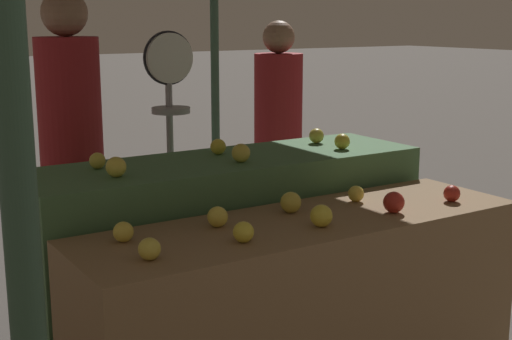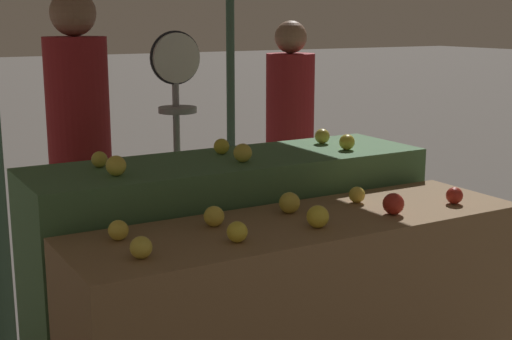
{
  "view_description": "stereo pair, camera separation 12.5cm",
  "coord_description": "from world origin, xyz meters",
  "views": [
    {
      "loc": [
        -1.61,
        -2.17,
        1.66
      ],
      "look_at": [
        -0.04,
        0.3,
        1.03
      ],
      "focal_mm": 50.0,
      "sensor_mm": 36.0,
      "label": 1
    },
    {
      "loc": [
        -1.51,
        -2.23,
        1.66
      ],
      "look_at": [
        -0.04,
        0.3,
        1.03
      ],
      "focal_mm": 50.0,
      "sensor_mm": 36.0,
      "label": 2
    }
  ],
  "objects": [
    {
      "name": "display_counter_front",
      "position": [
        0.0,
        0.0,
        0.44
      ],
      "size": [
        1.88,
        0.55,
        0.88
      ],
      "primitive_type": "cube",
      "color": "olive",
      "rests_on": "ground_plane"
    },
    {
      "name": "display_counter_back",
      "position": [
        0.0,
        0.6,
        0.51
      ],
      "size": [
        1.88,
        0.55,
        1.03
      ],
      "primitive_type": "cube",
      "color": "#4C7A4C",
      "rests_on": "ground_plane"
    },
    {
      "name": "apple_front_0",
      "position": [
        -0.72,
        -0.11,
        0.92
      ],
      "size": [
        0.08,
        0.08,
        0.08
      ],
      "primitive_type": "sphere",
      "color": "gold",
      "rests_on": "display_counter_front"
    },
    {
      "name": "apple_front_1",
      "position": [
        -0.36,
        -0.12,
        0.92
      ],
      "size": [
        0.08,
        0.08,
        0.08
      ],
      "primitive_type": "sphere",
      "color": "gold",
      "rests_on": "display_counter_front"
    },
    {
      "name": "apple_front_2",
      "position": [
        -0.01,
        -0.11,
        0.92
      ],
      "size": [
        0.09,
        0.09,
        0.09
      ],
      "primitive_type": "sphere",
      "color": "gold",
      "rests_on": "display_counter_front"
    },
    {
      "name": "apple_front_3",
      "position": [
        0.36,
        -0.11,
        0.92
      ],
      "size": [
        0.09,
        0.09,
        0.09
      ],
      "primitive_type": "sphere",
      "color": "#AD281E",
      "rests_on": "display_counter_front"
    },
    {
      "name": "apple_front_4",
      "position": [
        0.7,
        -0.11,
        0.92
      ],
      "size": [
        0.07,
        0.07,
        0.07
      ],
      "primitive_type": "sphere",
      "color": "#AD281E",
      "rests_on": "display_counter_front"
    },
    {
      "name": "apple_front_5",
      "position": [
        -0.71,
        0.12,
        0.92
      ],
      "size": [
        0.07,
        0.07,
        0.07
      ],
      "primitive_type": "sphere",
      "color": "yellow",
      "rests_on": "display_counter_front"
    },
    {
      "name": "apple_front_6",
      "position": [
        -0.34,
        0.1,
        0.92
      ],
      "size": [
        0.08,
        0.08,
        0.08
      ],
      "primitive_type": "sphere",
      "color": "yellow",
      "rests_on": "display_counter_front"
    },
    {
      "name": "apple_front_7",
      "position": [
        0.01,
        0.12,
        0.92
      ],
      "size": [
        0.09,
        0.09,
        0.09
      ],
      "primitive_type": "sphere",
      "color": "gold",
      "rests_on": "display_counter_front"
    },
    {
      "name": "apple_front_8",
      "position": [
        0.35,
        0.11,
        0.91
      ],
      "size": [
        0.07,
        0.07,
        0.07
      ],
      "primitive_type": "sphere",
      "color": "yellow",
      "rests_on": "display_counter_front"
    },
    {
      "name": "apple_back_0",
      "position": [
        -0.58,
        0.5,
        1.07
      ],
      "size": [
        0.08,
        0.08,
        0.08
      ],
      "primitive_type": "sphere",
      "color": "yellow",
      "rests_on": "display_counter_back"
    },
    {
      "name": "apple_back_1",
      "position": [
        -0.0,
        0.49,
        1.07
      ],
      "size": [
        0.08,
        0.08,
        0.08
      ],
      "primitive_type": "sphere",
      "color": "gold",
      "rests_on": "display_counter_back"
    },
    {
      "name": "apple_back_2",
      "position": [
        0.58,
        0.5,
        1.06
      ],
      "size": [
        0.08,
        0.08,
        0.08
      ],
      "primitive_type": "sphere",
      "color": "gold",
      "rests_on": "display_counter_back"
    },
    {
      "name": "apple_back_3",
      "position": [
        -0.59,
        0.7,
        1.06
      ],
      "size": [
        0.07,
        0.07,
        0.07
      ],
      "primitive_type": "sphere",
      "color": "gold",
      "rests_on": "display_counter_back"
    },
    {
      "name": "apple_back_4",
      "position": [
        0.01,
        0.71,
        1.06
      ],
      "size": [
        0.07,
        0.07,
        0.07
      ],
      "primitive_type": "sphere",
      "color": "gold",
      "rests_on": "display_counter_back"
    },
    {
      "name": "apple_back_5",
      "position": [
        0.58,
        0.7,
        1.06
      ],
      "size": [
        0.08,
        0.08,
        0.08
      ],
      "primitive_type": "sphere",
      "color": "gold",
      "rests_on": "display_counter_back"
    },
    {
      "name": "produce_scale",
      "position": [
        -0.01,
        1.18,
        1.16
      ],
      "size": [
        0.28,
        0.2,
        1.59
      ],
      "color": "#99999E",
      "rests_on": "ground_plane"
    },
    {
      "name": "person_vendor_at_scale",
      "position": [
        -0.45,
        1.45,
        1.06
      ],
      "size": [
        0.44,
        0.44,
        1.8
      ],
      "rotation": [
        0.0,
        0.0,
        3.63
      ],
      "color": "#2D2D38",
      "rests_on": "ground_plane"
    },
    {
      "name": "person_customer_left",
      "position": [
        1.09,
        1.8,
        0.95
      ],
      "size": [
        0.36,
        0.36,
        1.64
      ],
      "rotation": [
        0.0,
        0.0,
        3.03
      ],
      "color": "#2D2D38",
      "rests_on": "ground_plane"
    }
  ]
}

